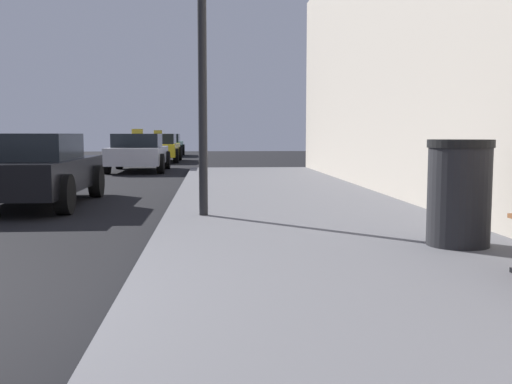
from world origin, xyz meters
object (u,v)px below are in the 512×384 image
(car_silver, at_px, (138,152))
(car_black, at_px, (30,169))
(trash_bin, at_px, (459,192))
(car_green, at_px, (165,145))
(car_yellow, at_px, (159,148))

(car_silver, bearing_deg, car_black, -94.37)
(trash_bin, distance_m, car_black, 7.54)
(car_silver, bearing_deg, car_green, 90.57)
(car_green, bearing_deg, car_silver, -89.43)
(trash_bin, bearing_deg, car_black, 138.43)
(car_silver, height_order, car_green, car_silver)
(trash_bin, distance_m, car_silver, 15.49)
(car_yellow, distance_m, car_green, 7.15)
(trash_bin, xyz_separation_m, car_black, (-5.64, 5.00, -0.04))
(car_black, relative_size, car_silver, 0.97)
(car_black, height_order, car_green, same)
(car_silver, bearing_deg, trash_bin, -71.54)
(car_silver, xyz_separation_m, car_green, (-0.14, 14.05, 0.00))
(car_black, height_order, car_yellow, car_yellow)
(car_yellow, bearing_deg, trash_bin, -77.42)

